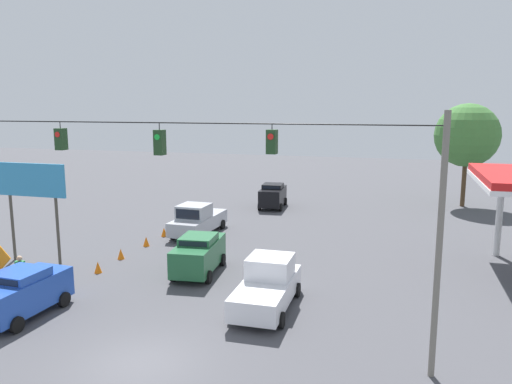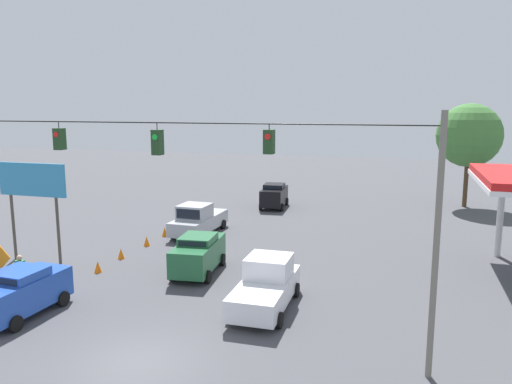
# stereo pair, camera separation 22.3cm
# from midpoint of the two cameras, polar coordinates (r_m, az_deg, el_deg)

# --- Properties ---
(ground_plane) EXTENTS (140.00, 140.00, 0.00)m
(ground_plane) POSITION_cam_midpoint_polar(r_m,az_deg,el_deg) (18.03, -13.45, -18.57)
(ground_plane) COLOR #47474C
(overhead_signal_span) EXTENTS (18.75, 0.38, 8.38)m
(overhead_signal_span) POSITION_cam_midpoint_polar(r_m,az_deg,el_deg) (17.90, -11.09, -0.97)
(overhead_signal_span) COLOR slate
(overhead_signal_span) RESTS_ON ground_plane
(pickup_truck_white_crossing_near) EXTENTS (2.27, 5.14, 2.12)m
(pickup_truck_white_crossing_near) POSITION_cam_midpoint_polar(r_m,az_deg,el_deg) (21.51, 1.03, -10.63)
(pickup_truck_white_crossing_near) COLOR silver
(pickup_truck_white_crossing_near) RESTS_ON ground_plane
(sedan_green_withflow_mid) EXTENTS (2.36, 4.49, 1.98)m
(sedan_green_withflow_mid) POSITION_cam_midpoint_polar(r_m,az_deg,el_deg) (25.88, -6.81, -7.00)
(sedan_green_withflow_mid) COLOR #236038
(sedan_green_withflow_mid) RESTS_ON ground_plane
(pickup_truck_silver_withflow_far) EXTENTS (2.39, 5.46, 2.12)m
(pickup_truck_silver_withflow_far) POSITION_cam_midpoint_polar(r_m,az_deg,el_deg) (33.50, -6.91, -3.20)
(pickup_truck_silver_withflow_far) COLOR #A8AAB2
(pickup_truck_silver_withflow_far) RESTS_ON ground_plane
(sedan_black_withflow_deep) EXTENTS (2.21, 4.05, 2.03)m
(sedan_black_withflow_deep) POSITION_cam_midpoint_polar(r_m,az_deg,el_deg) (41.96, 1.79, -0.38)
(sedan_black_withflow_deep) COLOR black
(sedan_black_withflow_deep) RESTS_ON ground_plane
(sedan_blue_parked_shoulder) EXTENTS (2.24, 4.15, 1.94)m
(sedan_blue_parked_shoulder) POSITION_cam_midpoint_polar(r_m,az_deg,el_deg) (22.82, -25.47, -10.31)
(sedan_blue_parked_shoulder) COLOR #234CB2
(sedan_blue_parked_shoulder) RESTS_ON ground_plane
(traffic_cone_nearest) EXTENTS (0.39, 0.39, 0.60)m
(traffic_cone_nearest) POSITION_cam_midpoint_polar(r_m,az_deg,el_deg) (25.24, -21.33, -9.81)
(traffic_cone_nearest) COLOR orange
(traffic_cone_nearest) RESTS_ON ground_plane
(traffic_cone_second) EXTENTS (0.39, 0.39, 0.60)m
(traffic_cone_second) POSITION_cam_midpoint_polar(r_m,az_deg,el_deg) (27.21, -17.84, -8.19)
(traffic_cone_second) COLOR orange
(traffic_cone_second) RESTS_ON ground_plane
(traffic_cone_third) EXTENTS (0.39, 0.39, 0.60)m
(traffic_cone_third) POSITION_cam_midpoint_polar(r_m,az_deg,el_deg) (29.19, -15.41, -6.84)
(traffic_cone_third) COLOR orange
(traffic_cone_third) RESTS_ON ground_plane
(traffic_cone_fourth) EXTENTS (0.39, 0.39, 0.60)m
(traffic_cone_fourth) POSITION_cam_midpoint_polar(r_m,az_deg,el_deg) (31.41, -12.64, -5.54)
(traffic_cone_fourth) COLOR orange
(traffic_cone_fourth) RESTS_ON ground_plane
(traffic_cone_fifth) EXTENTS (0.39, 0.39, 0.60)m
(traffic_cone_fifth) POSITION_cam_midpoint_polar(r_m,az_deg,el_deg) (33.46, -10.66, -4.52)
(traffic_cone_fifth) COLOR orange
(traffic_cone_fifth) RESTS_ON ground_plane
(traffic_cone_farthest) EXTENTS (0.39, 0.39, 0.60)m
(traffic_cone_farthest) POSITION_cam_midpoint_polar(r_m,az_deg,el_deg) (35.64, -8.71, -3.58)
(traffic_cone_farthest) COLOR orange
(traffic_cone_farthest) RESTS_ON ground_plane
(roadside_billboard) EXTENTS (4.20, 0.16, 5.47)m
(roadside_billboard) POSITION_cam_midpoint_polar(r_m,az_deg,el_deg) (29.43, -24.44, 0.36)
(roadside_billboard) COLOR #4C473D
(roadside_billboard) RESTS_ON ground_plane
(pedestrian) EXTENTS (0.40, 0.28, 1.70)m
(pedestrian) POSITION_cam_midpoint_polar(r_m,az_deg,el_deg) (25.78, -25.53, -8.40)
(pedestrian) COLOR #2D334C
(pedestrian) RESTS_ON ground_plane
(tree_horizon_left) EXTENTS (5.29, 5.29, 8.70)m
(tree_horizon_left) POSITION_cam_midpoint_polar(r_m,az_deg,el_deg) (45.44, 22.85, 5.98)
(tree_horizon_left) COLOR #4C3823
(tree_horizon_left) RESTS_ON ground_plane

